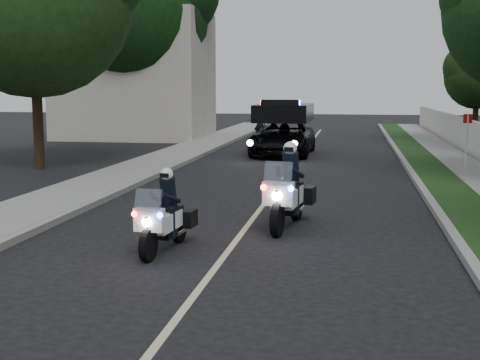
{
  "coord_description": "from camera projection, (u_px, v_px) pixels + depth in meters",
  "views": [
    {
      "loc": [
        2.14,
        -9.43,
        2.92
      ],
      "look_at": [
        -0.13,
        3.67,
        1.0
      ],
      "focal_mm": 48.58,
      "sensor_mm": 36.0,
      "label": 1
    }
  ],
  "objects": [
    {
      "name": "sidewalk_left",
      "position": [
        117.0,
        177.0,
        20.59
      ],
      "size": [
        2.0,
        60.0,
        0.16
      ],
      "primitive_type": "cube",
      "color": "gray",
      "rests_on": "ground"
    },
    {
      "name": "police_moto_right",
      "position": [
        288.0,
        227.0,
        13.57
      ],
      "size": [
        1.01,
        2.19,
        1.79
      ],
      "primitive_type": null,
      "rotation": [
        0.0,
        0.0,
        -0.13
      ],
      "color": "white",
      "rests_on": "ground"
    },
    {
      "name": "tree_right_e",
      "position": [
        475.0,
        133.0,
        41.3
      ],
      "size": [
        4.37,
        4.37,
        6.92
      ],
      "primitive_type": null,
      "rotation": [
        0.0,
        0.0,
        -0.05
      ],
      "color": "#163410",
      "rests_on": "ground"
    },
    {
      "name": "police_moto_left",
      "position": [
        165.0,
        251.0,
        11.63
      ],
      "size": [
        0.78,
        1.81,
        1.5
      ],
      "primitive_type": null,
      "rotation": [
        0.0,
        0.0,
        -0.1
      ],
      "color": "white",
      "rests_on": "ground"
    },
    {
      "name": "cyclist",
      "position": [
        260.0,
        144.0,
        33.23
      ],
      "size": [
        0.61,
        0.42,
        1.63
      ],
      "primitive_type": "imported",
      "rotation": [
        0.0,
        0.0,
        3.19
      ],
      "color": "black",
      "rests_on": "ground"
    },
    {
      "name": "sign_post",
      "position": [
        465.0,
        172.0,
        22.32
      ],
      "size": [
        0.38,
        0.38,
        2.06
      ],
      "primitive_type": null,
      "rotation": [
        0.0,
        0.0,
        0.21
      ],
      "color": "#B30C1D",
      "rests_on": "ground"
    },
    {
      "name": "police_suv",
      "position": [
        283.0,
        155.0,
        27.83
      ],
      "size": [
        2.53,
        5.3,
        2.55
      ],
      "primitive_type": "imported",
      "rotation": [
        0.0,
        0.0,
        -0.02
      ],
      "color": "black",
      "rests_on": "ground"
    },
    {
      "name": "lane_marking",
      "position": [
        280.0,
        183.0,
        19.72
      ],
      "size": [
        0.12,
        50.0,
        0.01
      ],
      "primitive_type": "cube",
      "color": "#BFB78C",
      "rests_on": "ground"
    },
    {
      "name": "building_far",
      "position": [
        135.0,
        76.0,
        36.52
      ],
      "size": [
        8.0,
        6.0,
        7.0
      ],
      "primitive_type": "cube",
      "color": "#A8A396",
      "rests_on": "ground"
    },
    {
      "name": "grass_verge",
      "position": [
        444.0,
        185.0,
        18.9
      ],
      "size": [
        1.2,
        60.0,
        0.16
      ],
      "primitive_type": "cube",
      "color": "#193814",
      "rests_on": "ground"
    },
    {
      "name": "bicycle",
      "position": [
        260.0,
        144.0,
        33.23
      ],
      "size": [
        0.77,
        1.67,
        0.85
      ],
      "primitive_type": "imported",
      "rotation": [
        0.0,
        0.0,
        -0.13
      ],
      "color": "black",
      "rests_on": "ground"
    },
    {
      "name": "tree_left_far",
      "position": [
        140.0,
        139.0,
        36.27
      ],
      "size": [
        8.85,
        8.85,
        13.14
      ],
      "primitive_type": null,
      "rotation": [
        0.0,
        0.0,
        0.13
      ],
      "color": "black",
      "rests_on": "ground"
    },
    {
      "name": "ground",
      "position": [
        208.0,
        278.0,
        9.97
      ],
      "size": [
        120.0,
        120.0,
        0.0
      ],
      "primitive_type": "plane",
      "color": "black",
      "rests_on": "ground"
    },
    {
      "name": "tree_left_near",
      "position": [
        40.0,
        169.0,
        23.26
      ],
      "size": [
        8.01,
        8.01,
        11.62
      ],
      "primitive_type": null,
      "rotation": [
        0.0,
        0.0,
        0.16
      ],
      "color": "#1D4015",
      "rests_on": "ground"
    },
    {
      "name": "curb_left",
      "position": [
        150.0,
        178.0,
        20.41
      ],
      "size": [
        0.2,
        60.0,
        0.15
      ],
      "primitive_type": "cube",
      "color": "gray",
      "rests_on": "ground"
    },
    {
      "name": "curb_right",
      "position": [
        419.0,
        184.0,
        19.02
      ],
      "size": [
        0.2,
        60.0,
        0.15
      ],
      "primitive_type": "cube",
      "color": "gray",
      "rests_on": "ground"
    }
  ]
}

